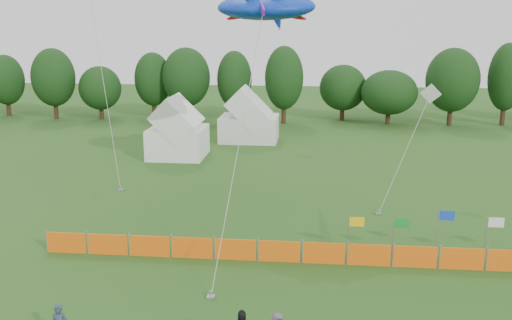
# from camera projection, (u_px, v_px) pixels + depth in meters

# --- Properties ---
(treeline) EXTENTS (104.57, 8.78, 8.36)m
(treeline) POSITION_uv_depth(u_px,v_px,m) (309.00, 83.00, 60.48)
(treeline) COLOR #382314
(treeline) RESTS_ON ground
(tent_left) EXTENTS (4.41, 4.41, 3.89)m
(tent_left) POSITION_uv_depth(u_px,v_px,m) (178.00, 133.00, 45.37)
(tent_left) COLOR white
(tent_left) RESTS_ON ground
(tent_right) EXTENTS (5.24, 4.20, 3.70)m
(tent_right) POSITION_uv_depth(u_px,v_px,m) (249.00, 120.00, 51.50)
(tent_right) COLOR silver
(tent_right) RESTS_ON ground
(barrier_fence) EXTENTS (21.90, 0.06, 1.00)m
(barrier_fence) POSITION_uv_depth(u_px,v_px,m) (279.00, 251.00, 25.69)
(barrier_fence) COLOR #F8610D
(barrier_fence) RESTS_ON ground
(flag_row) EXTENTS (8.73, 0.63, 2.27)m
(flag_row) POSITION_uv_depth(u_px,v_px,m) (444.00, 230.00, 25.80)
(flag_row) COLOR gray
(flag_row) RESTS_ON ground
(stingray_kite) EXTENTS (6.03, 20.37, 12.39)m
(stingray_kite) POSITION_uv_depth(u_px,v_px,m) (267.00, 7.00, 32.35)
(stingray_kite) COLOR blue
(stingray_kite) RESTS_ON ground
(small_kite_white) EXTENTS (4.26, 5.70, 6.86)m
(small_kite_white) POSITION_uv_depth(u_px,v_px,m) (419.00, 121.00, 34.64)
(small_kite_white) COLOR silver
(small_kite_white) RESTS_ON ground
(small_kite_dark) EXTENTS (5.66, 9.73, 13.89)m
(small_kite_dark) POSITION_uv_depth(u_px,v_px,m) (99.00, 56.00, 40.57)
(small_kite_dark) COLOR black
(small_kite_dark) RESTS_ON ground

